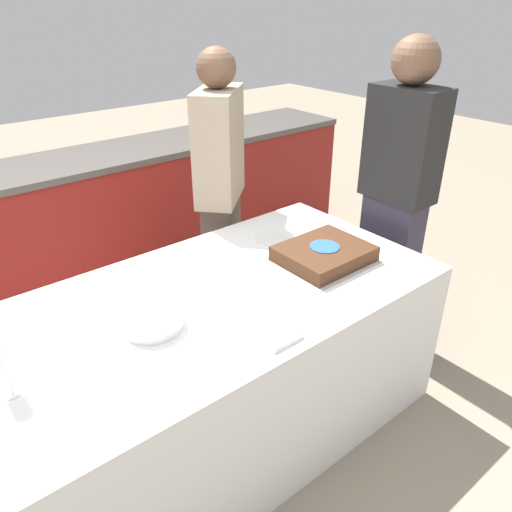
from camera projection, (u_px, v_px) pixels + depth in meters
The scene contains 10 objects.
ground_plane at pixel (202, 437), 2.32m from camera, with size 14.00×14.00×0.00m, color gray.
back_counter at pixel (61, 234), 3.17m from camera, with size 4.40×0.58×0.92m.
dining_table at pixel (197, 375), 2.14m from camera, with size 2.11×0.99×0.74m.
cake at pixel (324, 254), 2.25m from camera, with size 0.43×0.36×0.08m.
plate_stack at pixel (152, 320), 1.81m from camera, with size 0.22×0.22×0.06m.
wine_glass at pixel (3, 361), 1.47m from camera, with size 0.06×0.06×0.19m.
side_plate_near_cake at pixel (272, 238), 2.47m from camera, with size 0.17×0.17×0.00m.
utensil_pile at pixel (281, 338), 1.75m from camera, with size 0.14×0.09×0.02m.
person_cutting_cake at pixel (221, 195), 2.78m from camera, with size 0.44×0.43×1.59m.
person_seated_right at pixel (396, 196), 2.61m from camera, with size 0.23×0.37×1.66m.
Camera 1 is at (-0.84, -1.43, 1.84)m, focal length 35.00 mm.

